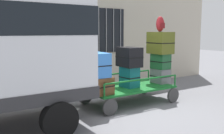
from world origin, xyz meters
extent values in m
plane|color=slate|center=(0.00, 0.00, 0.00)|extent=(40.00, 40.00, 0.00)
cube|color=#BCB29E|center=(0.00, 2.50, 2.50)|extent=(12.00, 0.30, 5.00)
cube|color=black|center=(1.06, 2.33, 2.00)|extent=(1.20, 0.04, 1.50)
cylinder|color=gray|center=(0.61, 2.29, 2.00)|extent=(0.03, 0.03, 1.50)
cylinder|color=gray|center=(0.91, 2.29, 2.00)|extent=(0.03, 0.03, 1.50)
cylinder|color=gray|center=(1.21, 2.29, 2.00)|extent=(0.03, 0.03, 1.50)
cylinder|color=gray|center=(1.51, 2.29, 2.00)|extent=(0.03, 0.03, 1.50)
cylinder|color=black|center=(-2.19, -0.97, 0.35)|extent=(0.70, 0.22, 0.70)
cube|color=#146023|center=(0.36, 0.24, 0.43)|extent=(2.42, 1.19, 0.05)
cylinder|color=#383838|center=(1.41, -0.38, 0.20)|extent=(0.40, 0.06, 0.40)
cylinder|color=#383838|center=(1.41, 0.85, 0.20)|extent=(0.40, 0.06, 0.40)
cylinder|color=#383838|center=(-0.69, -0.38, 0.20)|extent=(0.40, 0.06, 0.40)
cylinder|color=#383838|center=(-0.69, 0.85, 0.20)|extent=(0.40, 0.06, 0.40)
cylinder|color=#146023|center=(1.53, -0.32, 0.60)|extent=(0.04, 0.04, 0.30)
cylinder|color=#146023|center=(1.53, 0.79, 0.60)|extent=(0.04, 0.04, 0.30)
cylinder|color=#146023|center=(-0.81, -0.32, 0.60)|extent=(0.04, 0.04, 0.30)
cylinder|color=#146023|center=(-0.81, 0.79, 0.60)|extent=(0.04, 0.04, 0.30)
cylinder|color=#146023|center=(0.36, -0.32, 0.75)|extent=(2.34, 0.04, 0.04)
cylinder|color=#146023|center=(0.36, 0.79, 0.75)|extent=(2.34, 0.04, 0.04)
cube|color=brown|center=(-0.77, 0.21, 0.66)|extent=(0.64, 0.97, 0.42)
cube|color=black|center=(-0.77, 0.21, 0.66)|extent=(0.65, 0.98, 0.02)
cube|color=black|center=(-0.77, 0.21, 0.87)|extent=(0.16, 0.04, 0.02)
cube|color=#3372C6|center=(-0.77, 0.26, 1.17)|extent=(0.47, 1.06, 0.58)
cube|color=black|center=(-0.77, 0.26, 1.17)|extent=(0.48, 1.07, 0.02)
cube|color=black|center=(-0.77, 0.26, 1.45)|extent=(0.15, 0.03, 0.02)
cube|color=#0F5960|center=(0.36, 0.25, 0.73)|extent=(0.41, 0.48, 0.56)
cube|color=black|center=(0.36, 0.25, 0.73)|extent=(0.42, 0.50, 0.02)
cube|color=black|center=(0.36, 0.25, 1.00)|extent=(0.13, 0.04, 0.02)
cube|color=black|center=(0.36, 0.28, 1.28)|extent=(0.48, 0.70, 0.53)
cube|color=black|center=(0.36, 0.28, 1.28)|extent=(0.50, 0.71, 0.02)
cube|color=black|center=(0.36, 0.28, 1.54)|extent=(0.16, 0.04, 0.02)
cube|color=slate|center=(1.49, 0.22, 0.66)|extent=(0.39, 0.49, 0.42)
cube|color=black|center=(1.49, 0.22, 0.66)|extent=(0.40, 0.50, 0.02)
cube|color=black|center=(1.49, 0.22, 0.86)|extent=(0.14, 0.03, 0.02)
cube|color=#194C28|center=(1.49, 0.23, 1.09)|extent=(0.43, 0.51, 0.44)
cube|color=black|center=(1.49, 0.23, 1.09)|extent=(0.44, 0.52, 0.02)
cube|color=black|center=(1.49, 0.23, 1.30)|extent=(0.14, 0.04, 0.02)
cube|color=#4C5119|center=(1.49, 0.26, 1.63)|extent=(0.51, 0.67, 0.63)
cube|color=black|center=(1.49, 0.26, 1.63)|extent=(0.52, 0.68, 0.02)
cube|color=black|center=(1.49, 0.26, 1.95)|extent=(0.16, 0.03, 0.02)
ellipsoid|color=maroon|center=(1.45, 0.24, 2.18)|extent=(0.27, 0.19, 0.44)
cube|color=maroon|center=(1.45, 0.15, 2.13)|extent=(0.14, 0.06, 0.15)
camera|label=1|loc=(-3.97, -5.39, 1.96)|focal=42.25mm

